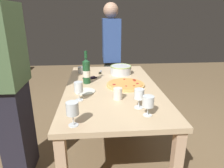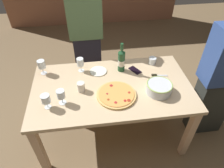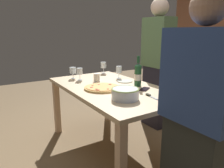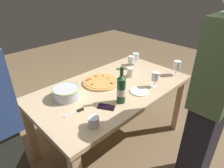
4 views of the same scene
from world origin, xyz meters
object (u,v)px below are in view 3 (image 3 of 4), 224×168
at_px(pizza_knife, 150,96).
at_px(dining_table, 112,95).
at_px(wine_glass_by_bottle, 80,72).
at_px(cup_amber, 168,89).
at_px(wine_glass_far_left, 119,70).
at_px(wine_bottle, 138,75).
at_px(person_host, 157,64).
at_px(side_plate, 125,81).
at_px(cup_ceramic, 97,77).
at_px(pizza, 102,88).
at_px(wine_glass_near_pizza, 73,71).
at_px(person_guest_left, 197,120).
at_px(wine_glass_far_right, 104,66).
at_px(serving_bowl, 125,93).
at_px(cell_phone, 145,89).

bearing_deg(pizza_knife, dining_table, -168.52).
height_order(wine_glass_by_bottle, cup_amber, wine_glass_by_bottle).
bearing_deg(dining_table, wine_glass_far_left, 135.45).
distance_m(wine_bottle, wine_glass_by_bottle, 0.74).
bearing_deg(wine_bottle, person_host, 119.40).
bearing_deg(side_plate, wine_glass_far_left, 167.64).
distance_m(wine_glass_far_left, cup_ceramic, 0.33).
bearing_deg(dining_table, person_host, 103.92).
xyz_separation_m(dining_table, pizza, (0.02, -0.14, 0.11)).
distance_m(dining_table, pizza_knife, 0.52).
relative_size(dining_table, side_plate, 8.71).
distance_m(wine_glass_near_pizza, pizza_knife, 1.15).
relative_size(pizza, person_host, 0.22).
relative_size(side_plate, person_guest_left, 0.12).
xyz_separation_m(wine_glass_by_bottle, cup_ceramic, (0.17, 0.14, -0.06)).
relative_size(pizza_knife, person_host, 0.10).
xyz_separation_m(wine_bottle, cup_amber, (0.37, 0.08, -0.09)).
relative_size(wine_glass_far_left, wine_glass_far_right, 0.98).
height_order(wine_bottle, cup_ceramic, wine_bottle).
relative_size(serving_bowl, pizza_knife, 1.44).
distance_m(pizza, wine_bottle, 0.42).
relative_size(wine_glass_by_bottle, side_plate, 0.82).
bearing_deg(dining_table, person_guest_left, -3.85).
relative_size(wine_glass_far_left, cup_amber, 1.91).
distance_m(wine_glass_near_pizza, cell_phone, 0.99).
height_order(wine_glass_far_right, person_guest_left, person_guest_left).
bearing_deg(dining_table, serving_bowl, -17.74).
distance_m(wine_glass_by_bottle, person_host, 1.07).
bearing_deg(wine_glass_far_left, person_guest_left, -14.63).
relative_size(dining_table, wine_glass_far_left, 10.08).
distance_m(cell_phone, pizza_knife, 0.25).
relative_size(cup_amber, side_plate, 0.45).
height_order(serving_bowl, cup_amber, serving_bowl).
bearing_deg(cell_phone, cup_amber, 174.69).
bearing_deg(cup_amber, dining_table, -147.24).
relative_size(cell_phone, person_guest_left, 0.09).
bearing_deg(person_guest_left, pizza_knife, -12.01).
height_order(pizza, person_host, person_host).
xyz_separation_m(pizza, cell_phone, (0.26, 0.36, -0.01)).
distance_m(cup_amber, pizza_knife, 0.23).
bearing_deg(wine_glass_near_pizza, cup_amber, 25.35).
distance_m(dining_table, cup_ceramic, 0.34).
xyz_separation_m(serving_bowl, person_host, (-0.65, 1.01, 0.09)).
height_order(serving_bowl, wine_glass_by_bottle, wine_glass_by_bottle).
bearing_deg(dining_table, pizza, -80.18).
bearing_deg(pizza_knife, wine_glass_far_right, 170.40).
bearing_deg(cell_phone, side_plate, -35.56).
distance_m(dining_table, pizza, 0.17).
xyz_separation_m(cup_amber, cup_ceramic, (-0.81, -0.35, 0.01)).
bearing_deg(wine_glass_far_right, dining_table, -23.45).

